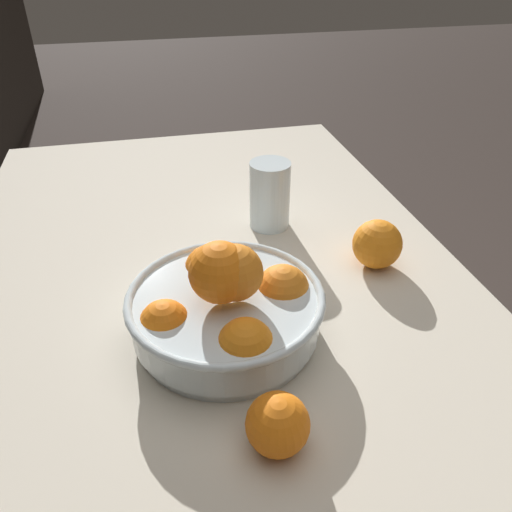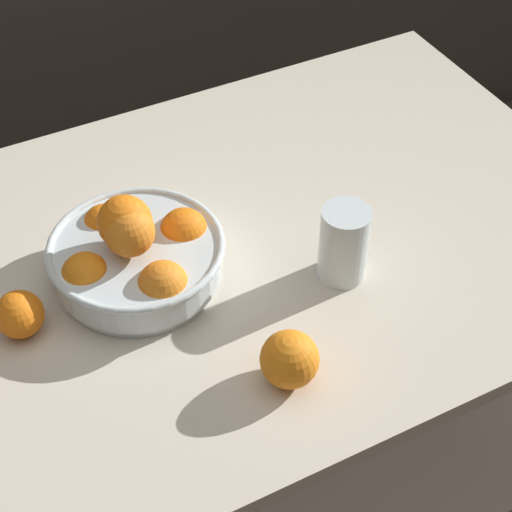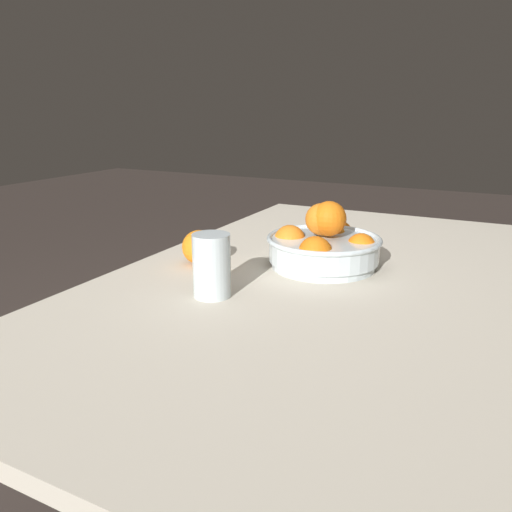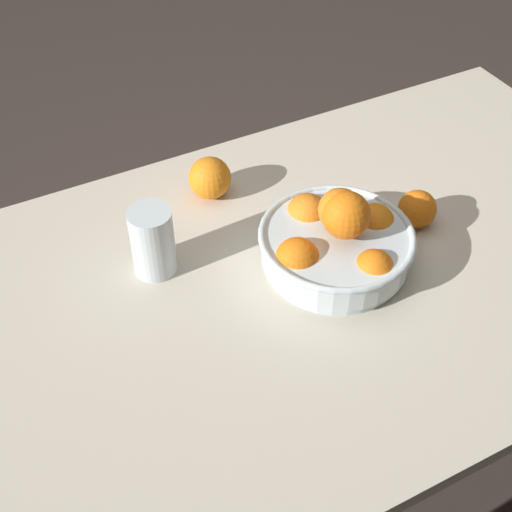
% 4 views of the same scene
% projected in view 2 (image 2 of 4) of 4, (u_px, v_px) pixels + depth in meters
% --- Properties ---
extents(ground_plane, '(12.00, 12.00, 0.00)m').
position_uv_depth(ground_plane, '(197.00, 493.00, 1.85)').
color(ground_plane, '#3D332D').
extents(dining_table, '(1.50, 0.85, 0.70)m').
position_uv_depth(dining_table, '(178.00, 294.00, 1.40)').
color(dining_table, beige).
rests_on(dining_table, ground_plane).
extents(fruit_bowl, '(0.27, 0.27, 0.16)m').
position_uv_depth(fruit_bowl, '(137.00, 255.00, 1.30)').
color(fruit_bowl, silver).
rests_on(fruit_bowl, dining_table).
extents(juice_glass, '(0.08, 0.08, 0.13)m').
position_uv_depth(juice_glass, '(343.00, 247.00, 1.30)').
color(juice_glass, '#F4A314').
rests_on(juice_glass, dining_table).
extents(orange_loose_near_bowl, '(0.07, 0.07, 0.07)m').
position_uv_depth(orange_loose_near_bowl, '(19.00, 314.00, 1.23)').
color(orange_loose_near_bowl, orange).
rests_on(orange_loose_near_bowl, dining_table).
extents(orange_loose_front, '(0.08, 0.08, 0.08)m').
position_uv_depth(orange_loose_front, '(290.00, 359.00, 1.17)').
color(orange_loose_front, orange).
rests_on(orange_loose_front, dining_table).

